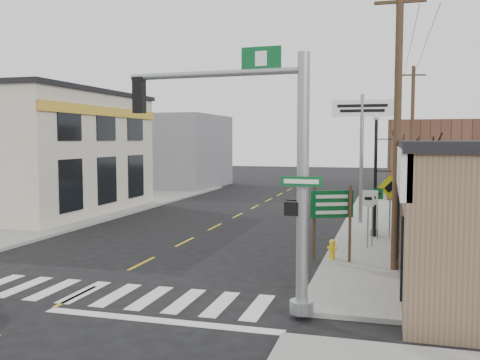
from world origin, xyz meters
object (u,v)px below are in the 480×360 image
(lamp_post, at_px, (377,166))
(traffic_signal_pole, at_px, (271,155))
(guide_sign, at_px, (332,212))
(utility_pole_near, at_px, (397,125))
(bare_tree, at_px, (417,142))
(dance_center_sign, at_px, (362,126))
(utility_pole_far, at_px, (412,134))
(fire_hydrant, at_px, (332,248))

(lamp_post, bearing_deg, traffic_signal_pole, -98.29)
(guide_sign, relative_size, utility_pole_near, 0.29)
(utility_pole_near, bearing_deg, bare_tree, 69.93)
(dance_center_sign, height_order, utility_pole_far, utility_pole_far)
(fire_hydrant, xyz_separation_m, bare_tree, (2.76, 1.06, 3.68))
(fire_hydrant, bearing_deg, guide_sign, -90.00)
(lamp_post, xyz_separation_m, utility_pole_near, (0.72, -5.86, 1.57))
(lamp_post, distance_m, utility_pole_near, 6.11)
(fire_hydrant, bearing_deg, lamp_post, 74.83)
(utility_pole_far, bearing_deg, traffic_signal_pole, -107.52)
(dance_center_sign, distance_m, utility_pole_near, 9.74)
(traffic_signal_pole, bearing_deg, utility_pole_far, 83.74)
(guide_sign, distance_m, bare_tree, 3.86)
(fire_hydrant, height_order, dance_center_sign, dance_center_sign)
(traffic_signal_pole, height_order, guide_sign, traffic_signal_pole)
(lamp_post, xyz_separation_m, bare_tree, (1.42, -3.88, 1.04))
(guide_sign, bearing_deg, utility_pole_near, -41.63)
(fire_hydrant, xyz_separation_m, lamp_post, (1.34, 4.94, 2.64))
(traffic_signal_pole, xyz_separation_m, guide_sign, (0.85, 5.77, -2.07))
(traffic_signal_pole, bearing_deg, bare_tree, 66.42)
(utility_pole_far, bearing_deg, dance_center_sign, -114.65)
(utility_pole_near, bearing_deg, traffic_signal_pole, -120.24)
(traffic_signal_pole, bearing_deg, utility_pole_near, 63.75)
(dance_center_sign, bearing_deg, utility_pole_far, 72.93)
(guide_sign, distance_m, lamp_post, 5.52)
(fire_hydrant, xyz_separation_m, utility_pole_near, (2.06, -0.92, 4.21))
(bare_tree, distance_m, utility_pole_far, 16.55)
(lamp_post, height_order, utility_pole_near, utility_pole_near)
(traffic_signal_pole, relative_size, dance_center_sign, 1.00)
(lamp_post, xyz_separation_m, utility_pole_far, (1.86, 12.66, 1.49))
(bare_tree, relative_size, utility_pole_near, 0.58)
(fire_hydrant, bearing_deg, utility_pole_far, 79.69)
(dance_center_sign, xyz_separation_m, utility_pole_far, (2.70, 8.90, -0.31))
(guide_sign, xyz_separation_m, bare_tree, (2.76, 1.31, 2.36))
(fire_hydrant, distance_m, dance_center_sign, 9.78)
(dance_center_sign, bearing_deg, traffic_signal_pole, -95.47)
(traffic_signal_pole, height_order, utility_pole_near, utility_pole_near)
(guide_sign, distance_m, dance_center_sign, 9.49)
(traffic_signal_pole, distance_m, lamp_post, 11.20)
(bare_tree, bearing_deg, utility_pole_far, 88.48)
(traffic_signal_pole, height_order, utility_pole_far, utility_pole_far)
(guide_sign, xyz_separation_m, lamp_post, (1.34, 5.19, 1.32))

